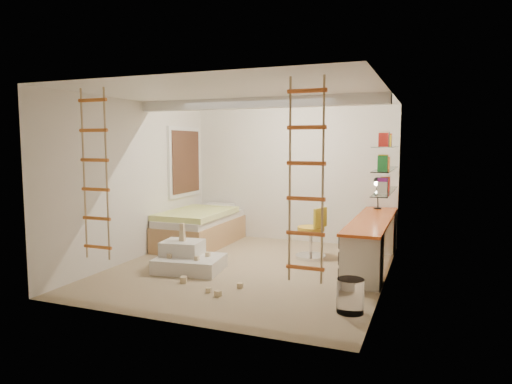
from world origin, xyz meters
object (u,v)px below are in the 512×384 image
at_px(desk, 372,240).
at_px(swivel_chair, 312,240).
at_px(bed, 201,227).
at_px(play_platform, 188,259).

distance_m(desk, swivel_chair, 0.99).
relative_size(bed, swivel_chair, 2.33).
bearing_deg(bed, desk, -6.49).
bearing_deg(play_platform, desk, 26.17).
xyz_separation_m(bed, play_platform, (0.64, -1.62, -0.16)).
relative_size(desk, play_platform, 2.67).
xyz_separation_m(desk, swivel_chair, (-0.98, 0.11, -0.09)).
height_order(bed, play_platform, bed).
distance_m(desk, play_platform, 2.85).
height_order(desk, bed, desk).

